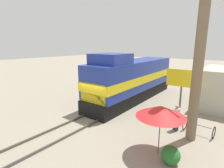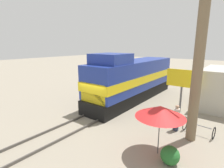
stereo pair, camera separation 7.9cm
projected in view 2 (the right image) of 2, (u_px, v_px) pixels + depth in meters
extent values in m
plane|color=gray|center=(100.00, 115.00, 13.53)|extent=(120.00, 120.00, 0.00)
cube|color=#4C4742|center=(93.00, 112.00, 13.94)|extent=(0.08, 39.56, 0.15)
cube|color=#4C4742|center=(107.00, 116.00, 13.09)|extent=(0.08, 39.56, 0.15)
cube|color=black|center=(133.00, 93.00, 17.31)|extent=(2.59, 12.11, 1.13)
cube|color=navy|center=(134.00, 75.00, 16.89)|extent=(2.82, 11.62, 2.67)
cube|color=yellow|center=(134.00, 77.00, 16.95)|extent=(2.86, 11.74, 0.70)
cube|color=yellow|center=(100.00, 91.00, 13.17)|extent=(2.40, 1.70, 1.47)
cube|color=navy|center=(111.00, 59.00, 13.69)|extent=(2.65, 2.66, 0.81)
cylinder|color=#726047|center=(200.00, 49.00, 8.92)|extent=(0.53, 0.53, 10.17)
cylinder|color=#4C4C4C|center=(159.00, 132.00, 8.45)|extent=(0.05, 0.05, 2.36)
cone|color=red|center=(160.00, 111.00, 8.22)|extent=(2.37, 2.37, 0.53)
cube|color=#595959|center=(181.00, 100.00, 13.85)|extent=(0.12, 0.12, 2.08)
cube|color=yellow|center=(183.00, 78.00, 13.47)|extent=(2.42, 0.08, 1.36)
sphere|color=#236028|center=(170.00, 155.00, 7.86)|extent=(0.86, 0.86, 0.86)
cube|color=#2D3347|center=(176.00, 124.00, 10.94)|extent=(0.30, 0.20, 0.82)
cylinder|color=silver|center=(177.00, 114.00, 10.78)|extent=(0.34, 0.34, 0.65)
sphere|color=tan|center=(177.00, 107.00, 10.68)|extent=(0.24, 0.24, 0.24)
torus|color=black|center=(185.00, 125.00, 11.02)|extent=(0.12, 0.74, 0.74)
torus|color=black|center=(214.00, 133.00, 9.94)|extent=(0.12, 0.74, 0.74)
cube|color=slate|center=(199.00, 125.00, 10.43)|extent=(1.38, 0.17, 0.04)
cylinder|color=slate|center=(194.00, 125.00, 10.64)|extent=(0.04, 0.04, 0.31)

